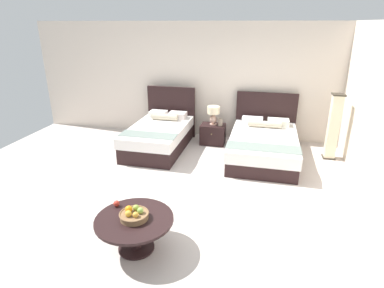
% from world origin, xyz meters
% --- Properties ---
extents(ground_plane, '(9.39, 9.60, 0.02)m').
position_xyz_m(ground_plane, '(0.00, 0.00, -0.01)').
color(ground_plane, beige).
extents(wall_back, '(9.39, 0.12, 2.74)m').
position_xyz_m(wall_back, '(0.00, 3.00, 1.37)').
color(wall_back, beige).
rests_on(wall_back, ground).
extents(bed_near_window, '(1.23, 2.06, 1.24)m').
position_xyz_m(bed_near_window, '(-1.15, 1.80, 0.32)').
color(bed_near_window, black).
rests_on(bed_near_window, ground).
extents(bed_near_corner, '(1.43, 2.25, 1.19)m').
position_xyz_m(bed_near_corner, '(1.15, 1.80, 0.29)').
color(bed_near_corner, black).
rests_on(bed_near_corner, ground).
extents(nightstand, '(0.57, 0.44, 0.47)m').
position_xyz_m(nightstand, '(-0.01, 2.35, 0.23)').
color(nightstand, black).
rests_on(nightstand, ground).
extents(table_lamp, '(0.29, 0.29, 0.43)m').
position_xyz_m(table_lamp, '(-0.01, 2.37, 0.75)').
color(table_lamp, tan).
rests_on(table_lamp, nightstand).
extents(vase, '(0.10, 0.10, 0.17)m').
position_xyz_m(vase, '(0.16, 2.31, 0.56)').
color(vase, gray).
rests_on(vase, nightstand).
extents(coffee_table, '(0.97, 0.97, 0.45)m').
position_xyz_m(coffee_table, '(-0.39, -1.56, 0.35)').
color(coffee_table, black).
rests_on(coffee_table, ground).
extents(fruit_bowl, '(0.36, 0.36, 0.15)m').
position_xyz_m(fruit_bowl, '(-0.39, -1.56, 0.51)').
color(fruit_bowl, brown).
rests_on(fruit_bowl, coffee_table).
extents(loose_apple, '(0.08, 0.08, 0.08)m').
position_xyz_m(loose_apple, '(-0.72, -1.35, 0.49)').
color(loose_apple, '#BB3226').
rests_on(loose_apple, coffee_table).
extents(floor_lamp_corner, '(0.25, 0.25, 1.38)m').
position_xyz_m(floor_lamp_corner, '(2.53, 2.04, 0.69)').
color(floor_lamp_corner, '#352F24').
rests_on(floor_lamp_corner, ground).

